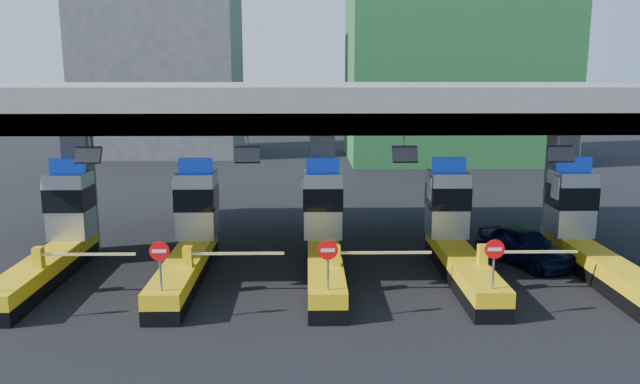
{
  "coord_description": "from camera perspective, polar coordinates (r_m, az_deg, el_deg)",
  "views": [
    {
      "loc": [
        -0.6,
        -22.52,
        7.42
      ],
      "look_at": [
        -0.14,
        0.0,
        3.13
      ],
      "focal_mm": 35.0,
      "sensor_mm": 36.0,
      "label": 1
    }
  ],
  "objects": [
    {
      "name": "ground",
      "position": [
        23.72,
        0.35,
        -7.46
      ],
      "size": [
        120.0,
        120.0,
        0.0
      ],
      "primitive_type": "plane",
      "color": "black",
      "rests_on": "ground"
    },
    {
      "name": "toll_canopy",
      "position": [
        25.43,
        0.2,
        7.87
      ],
      "size": [
        28.0,
        12.09,
        7.0
      ],
      "color": "slate",
      "rests_on": "ground"
    },
    {
      "name": "toll_lane_far_left",
      "position": [
        25.38,
        -22.91,
        -3.82
      ],
      "size": [
        4.43,
        8.0,
        4.16
      ],
      "color": "black",
      "rests_on": "ground"
    },
    {
      "name": "toll_lane_left",
      "position": [
        23.99,
        -11.72,
        -4.0
      ],
      "size": [
        4.43,
        8.0,
        4.16
      ],
      "color": "black",
      "rests_on": "ground"
    },
    {
      "name": "toll_lane_center",
      "position": [
        23.59,
        0.34,
        -4.02
      ],
      "size": [
        4.43,
        8.0,
        4.16
      ],
      "color": "black",
      "rests_on": "ground"
    },
    {
      "name": "toll_lane_right",
      "position": [
        24.23,
        12.27,
        -3.87
      ],
      "size": [
        4.43,
        8.0,
        4.16
      ],
      "color": "black",
      "rests_on": "ground"
    },
    {
      "name": "toll_lane_far_right",
      "position": [
        25.85,
        23.14,
        -3.58
      ],
      "size": [
        4.43,
        8.0,
        4.16
      ],
      "color": "black",
      "rests_on": "ground"
    },
    {
      "name": "bg_building_concrete",
      "position": [
        60.05,
        -14.37,
        11.96
      ],
      "size": [
        14.0,
        10.0,
        18.0
      ],
      "primitive_type": "cube",
      "color": "#4C4C49",
      "rests_on": "ground"
    },
    {
      "name": "van",
      "position": [
        26.01,
        18.17,
        -4.68
      ],
      "size": [
        3.34,
        4.62,
        1.46
      ],
      "primitive_type": "imported",
      "rotation": [
        0.0,
        0.0,
        0.42
      ],
      "color": "black",
      "rests_on": "ground"
    }
  ]
}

